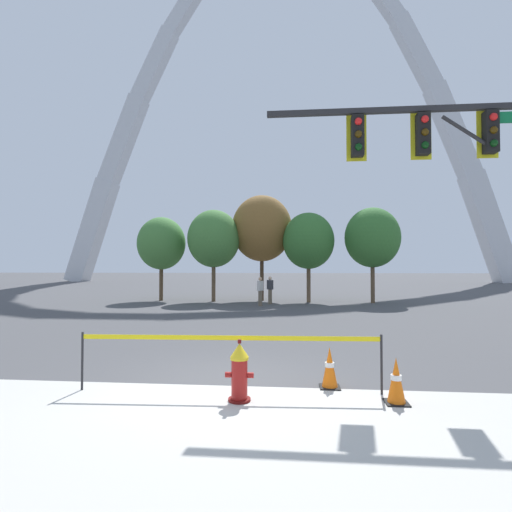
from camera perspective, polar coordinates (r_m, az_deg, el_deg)
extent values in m
plane|color=#474749|center=(7.51, -4.48, -18.35)|extent=(240.00, 240.00, 0.00)
cylinder|color=#5E0F0D|center=(6.60, -2.47, -20.51)|extent=(0.36, 0.36, 0.05)
cylinder|color=maroon|center=(6.50, -2.47, -17.72)|extent=(0.26, 0.26, 0.62)
cylinder|color=gold|center=(6.42, -2.47, -14.89)|extent=(0.30, 0.30, 0.04)
cone|color=gold|center=(6.39, -2.47, -13.75)|extent=(0.30, 0.30, 0.22)
cylinder|color=#5E0F0D|center=(6.36, -2.46, -12.52)|extent=(0.06, 0.06, 0.06)
cylinder|color=maroon|center=(6.51, -4.11, -17.13)|extent=(0.10, 0.09, 0.09)
cylinder|color=maroon|center=(6.47, -0.81, -17.24)|extent=(0.10, 0.09, 0.09)
cylinder|color=maroon|center=(6.70, -2.23, -17.50)|extent=(0.13, 0.14, 0.13)
cylinder|color=#5E0F0D|center=(6.78, -2.14, -17.32)|extent=(0.15, 0.03, 0.15)
cylinder|color=#232326|center=(7.62, -24.34, -14.00)|extent=(0.04, 0.04, 1.02)
cylinder|color=#232326|center=(7.08, 18.10, -15.05)|extent=(0.04, 0.04, 1.02)
cube|color=yellow|center=(6.79, -3.99, -12.00)|extent=(5.17, 0.23, 0.08)
cube|color=black|center=(6.87, 20.08, -19.76)|extent=(0.36, 0.36, 0.03)
cone|color=orange|center=(6.76, 20.05, -16.82)|extent=(0.28, 0.28, 0.70)
cylinder|color=white|center=(6.75, 20.05, -16.53)|extent=(0.17, 0.17, 0.08)
cube|color=black|center=(7.37, 10.87, -18.54)|extent=(0.36, 0.36, 0.03)
cone|color=orange|center=(7.27, 10.86, -15.79)|extent=(0.28, 0.28, 0.70)
cylinder|color=white|center=(7.26, 10.86, -15.52)|extent=(0.17, 0.17, 0.08)
cube|color=#232326|center=(9.59, 21.66, 19.50)|extent=(6.20, 0.12, 0.12)
cylinder|color=#232326|center=(9.82, 28.91, 15.68)|extent=(1.11, 0.08, 0.81)
cube|color=black|center=(10.01, 31.41, 15.39)|extent=(0.26, 0.24, 0.90)
cube|color=gold|center=(10.13, 31.05, 15.18)|extent=(0.44, 0.03, 1.04)
sphere|color=red|center=(9.99, 31.73, 17.12)|extent=(0.16, 0.16, 0.16)
sphere|color=#392706|center=(9.90, 31.76, 15.59)|extent=(0.16, 0.16, 0.16)
sphere|color=black|center=(9.82, 31.78, 14.02)|extent=(0.16, 0.16, 0.16)
cube|color=black|center=(9.50, 23.50, 16.22)|extent=(0.26, 0.24, 0.90)
cube|color=gold|center=(9.62, 23.23, 15.98)|extent=(0.44, 0.03, 1.04)
sphere|color=red|center=(9.47, 23.74, 18.07)|extent=(0.16, 0.16, 0.16)
sphere|color=#392706|center=(9.38, 23.76, 16.45)|extent=(0.16, 0.16, 0.16)
sphere|color=black|center=(9.30, 23.78, 14.81)|extent=(0.16, 0.16, 0.16)
cube|color=black|center=(9.17, 14.80, 16.80)|extent=(0.26, 0.24, 0.90)
cube|color=gold|center=(9.30, 14.65, 16.53)|extent=(0.44, 0.03, 1.04)
sphere|color=red|center=(9.14, 14.93, 18.72)|extent=(0.16, 0.16, 0.16)
sphere|color=#392706|center=(9.05, 14.94, 17.05)|extent=(0.16, 0.16, 0.16)
sphere|color=black|center=(8.96, 14.96, 15.36)|extent=(0.16, 0.16, 0.16)
cube|color=silver|center=(61.14, -23.08, 3.34)|extent=(7.13, 2.62, 15.39)
cube|color=silver|center=(61.69, -19.02, 15.86)|extent=(6.87, 2.39, 13.03)
cube|color=silver|center=(64.20, -14.76, 25.61)|extent=(6.60, 2.16, 10.69)
cube|color=silver|center=(67.30, -10.32, 32.56)|extent=(6.28, 1.93, 8.37)
cube|color=silver|center=(63.51, 22.61, 26.00)|extent=(6.60, 2.16, 10.69)
cube|color=silver|center=(60.79, 27.04, 16.21)|extent=(6.87, 2.39, 13.03)
cube|color=silver|center=(60.05, 31.28, 3.53)|extent=(7.13, 2.62, 15.39)
cylinder|color=brown|center=(25.24, -13.87, -3.85)|extent=(0.24, 0.24, 2.28)
ellipsoid|color=#427A38|center=(25.26, -13.83, 1.83)|extent=(3.04, 3.04, 3.34)
cylinder|color=brown|center=(24.01, -6.30, -3.82)|extent=(0.24, 0.24, 2.44)
ellipsoid|color=#427A38|center=(24.06, -6.29, 2.58)|extent=(3.25, 3.25, 3.58)
cylinder|color=#473323|center=(24.55, 0.87, -3.26)|extent=(0.24, 0.24, 2.88)
ellipsoid|color=brown|center=(24.66, 0.87, 4.11)|extent=(3.84, 3.84, 4.22)
cylinder|color=brown|center=(23.55, 7.80, -3.99)|extent=(0.24, 0.24, 2.33)
ellipsoid|color=#336B2D|center=(23.58, 7.77, 2.25)|extent=(3.11, 3.11, 3.42)
cylinder|color=brown|center=(23.92, 16.90, -3.77)|extent=(0.24, 0.24, 2.44)
ellipsoid|color=#336B2D|center=(23.96, 16.85, 2.64)|extent=(3.25, 3.25, 3.57)
cylinder|color=brown|center=(21.20, 0.64, -6.29)|extent=(0.22, 0.22, 0.84)
cube|color=beige|center=(21.16, 0.64, -4.43)|extent=(0.34, 0.39, 0.54)
sphere|color=tan|center=(21.14, 0.64, -3.40)|extent=(0.20, 0.20, 0.20)
cylinder|color=brown|center=(22.32, 2.10, -6.05)|extent=(0.22, 0.22, 0.84)
cube|color=#333338|center=(22.28, 2.10, -4.28)|extent=(0.39, 0.37, 0.54)
sphere|color=beige|center=(22.26, 2.10, -3.31)|extent=(0.20, 0.20, 0.20)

